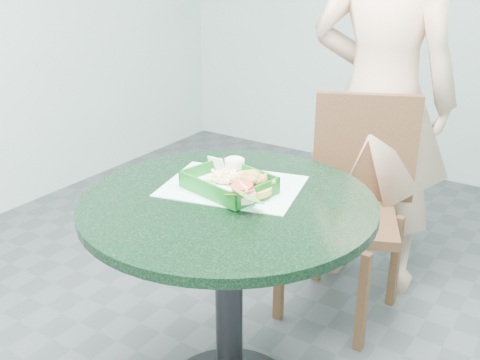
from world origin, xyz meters
The scene contains 9 objects.
cafe_table centered at (0.00, 0.00, 0.58)m, with size 0.90×0.90×0.75m.
dining_chair centered at (0.09, 0.77, 0.53)m, with size 0.43×0.43×0.93m.
diner_person centered at (0.08, 1.03, 1.02)m, with size 0.74×0.49×2.04m, color #D5AC8A.
placemat centered at (-0.04, 0.08, 0.75)m, with size 0.42×0.32×0.00m, color #AAEFD5.
food_basket centered at (-0.03, 0.05, 0.77)m, with size 0.26×0.19×0.05m.
crab_sandwich centered at (0.05, 0.07, 0.80)m, with size 0.12×0.12×0.07m.
fries_pile centered at (-0.06, 0.08, 0.79)m, with size 0.11×0.11×0.04m, color #FFEB99, non-canonical shape.
sauce_ramekin centered at (-0.09, 0.13, 0.80)m, with size 0.07×0.07×0.04m.
garnish_cup centered at (0.08, 0.00, 0.79)m, with size 0.12×0.11×0.05m.
Camera 1 is at (0.89, -1.27, 1.46)m, focal length 42.00 mm.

